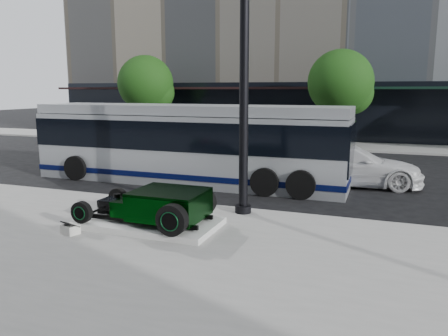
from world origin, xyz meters
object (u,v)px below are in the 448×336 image
(hot_rod, at_px, (162,205))
(white_sedan, at_px, (349,165))
(lamppost, at_px, (244,74))
(transit_bus, at_px, (188,143))

(hot_rod, height_order, white_sedan, white_sedan)
(hot_rod, relative_size, lamppost, 0.39)
(lamppost, xyz_separation_m, white_sedan, (2.41, 5.29, -3.16))
(hot_rod, xyz_separation_m, white_sedan, (3.88, 7.27, 0.05))
(hot_rod, distance_m, transit_bus, 6.17)
(lamppost, relative_size, transit_bus, 0.68)
(hot_rod, distance_m, lamppost, 4.04)
(transit_bus, xyz_separation_m, white_sedan, (5.85, 1.48, -0.74))
(lamppost, distance_m, transit_bus, 5.68)
(hot_rod, height_order, lamppost, lamppost)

